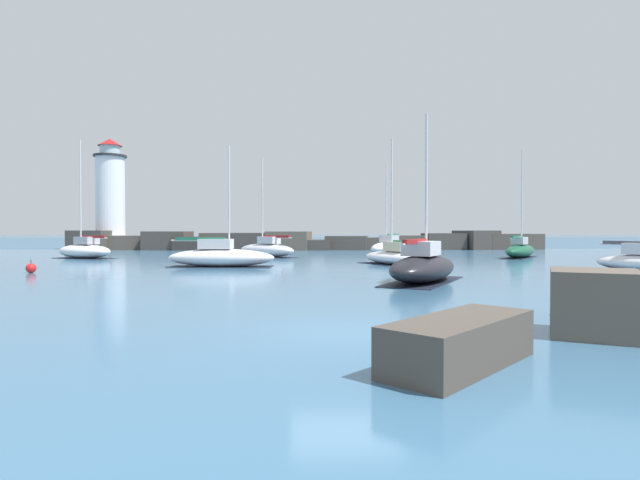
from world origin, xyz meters
name	(u,v)px	position (x,y,z in m)	size (l,w,h in m)	color
ground_plane	(344,329)	(0.00, 0.00, 0.00)	(600.00, 600.00, 0.00)	#3D6B8E
open_sea_beyond	(302,240)	(0.00, 110.81, 0.00)	(400.00, 116.00, 0.01)	#2D5B7F
breakwater_jetty	(307,242)	(0.04, 50.85, 1.01)	(58.79, 6.97, 2.39)	#423D38
lighthouse	(110,202)	(-24.62, 52.03, 6.03)	(4.68, 4.68, 13.89)	gray
sailboat_moored_1	(396,256)	(5.69, 22.37, 0.58)	(5.03, 6.78, 8.73)	white
sailboat_moored_2	(221,256)	(-6.11, 20.91, 0.67)	(7.11, 2.91, 7.86)	silver
sailboat_moored_3	(388,247)	(7.64, 36.16, 0.73)	(5.32, 6.43, 8.76)	white
sailboat_moored_4	(85,250)	(-19.22, 31.50, 0.70)	(6.06, 4.69, 10.10)	white
sailboat_moored_6	(520,250)	(18.34, 31.03, 0.69)	(5.91, 7.18, 9.50)	#195138
sailboat_moored_7	(267,249)	(-3.91, 33.28, 0.70)	(6.14, 6.09, 9.01)	white
sailboat_moored_8	(423,267)	(4.63, 10.80, 0.70)	(5.35, 6.98, 7.76)	black
mooring_buoy_orange_near	(31,268)	(-15.85, 16.51, 0.27)	(0.54, 0.54, 0.74)	red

